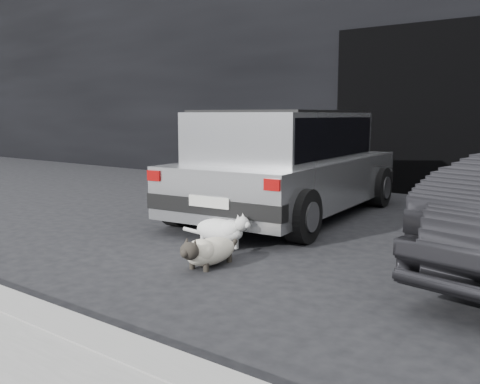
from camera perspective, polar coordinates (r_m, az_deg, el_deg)
The scene contains 6 objects.
ground at distance 5.43m, azimuth 0.29°, elevation -4.88°, with size 80.00×80.00×0.00m, color black.
garage_opening at distance 8.50m, azimuth 22.69°, elevation 8.07°, with size 4.00×0.10×2.60m, color black.
curb at distance 2.97m, azimuth -15.34°, elevation -15.39°, with size 18.00×0.25×0.12m, color gray.
silver_hatchback at distance 6.49m, azimuth 5.02°, elevation 3.51°, with size 2.00×3.62×1.28m.
cat_siamese at distance 4.39m, azimuth -3.50°, elevation -6.33°, with size 0.32×0.83×0.29m.
cat_white at distance 4.98m, azimuth -1.91°, elevation -4.08°, with size 0.77×0.26×0.36m.
Camera 1 is at (3.19, -4.22, 1.24)m, focal length 40.00 mm.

